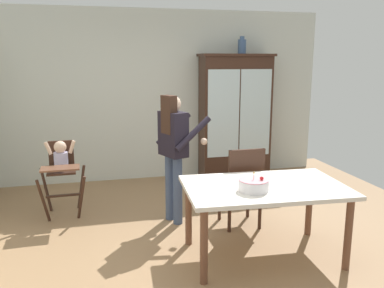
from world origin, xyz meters
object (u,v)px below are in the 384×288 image
china_cabinet (235,116)px  dining_table (264,194)px  dining_chair_far_side (243,182)px  adult_person (174,143)px  high_chair_with_toddler (61,164)px  birthday_cake (254,185)px  ceramic_vase (242,46)px

china_cabinet → dining_table: (-0.67, -2.73, -0.36)m
dining_chair_far_side → china_cabinet: bearing=-107.1°
china_cabinet → adult_person: china_cabinet is taller
adult_person → high_chair_with_toddler: bearing=45.3°
china_cabinet → birthday_cake: size_ratio=7.19×
high_chair_with_toddler → dining_table: high_chair_with_toddler is taller
adult_person → dining_chair_far_side: (0.73, -0.38, -0.41)m
china_cabinet → dining_chair_far_side: china_cabinet is taller
ceramic_vase → high_chair_with_toddler: bearing=-157.9°
high_chair_with_toddler → dining_table: (2.00, -1.61, -0.00)m
dining_table → dining_chair_far_side: (0.05, 0.70, -0.09)m
china_cabinet → dining_table: china_cabinet is taller
birthday_cake → ceramic_vase: bearing=72.0°
china_cabinet → dining_table: bearing=-103.7°
high_chair_with_toddler → dining_table: bearing=-40.7°
dining_table → birthday_cake: (-0.17, -0.13, 0.14)m
high_chair_with_toddler → dining_chair_far_side: bearing=-25.9°
china_cabinet → high_chair_with_toddler: china_cabinet is taller
high_chair_with_toddler → ceramic_vase: bearing=20.3°
high_chair_with_toddler → dining_chair_far_side: 2.24m
dining_table → birthday_cake: birthday_cake is taller
high_chair_with_toddler → dining_chair_far_side: (2.05, -0.92, -0.10)m
ceramic_vase → dining_table: 3.20m
high_chair_with_toddler → birthday_cake: high_chair_with_toddler is taller
china_cabinet → birthday_cake: bearing=-106.3°
birthday_cake → dining_table: bearing=37.2°
ceramic_vase → dining_table: size_ratio=0.17×
ceramic_vase → adult_person: ceramic_vase is taller
ceramic_vase → dining_chair_far_side: size_ratio=0.28×
china_cabinet → ceramic_vase: ceramic_vase is taller
ceramic_vase → birthday_cake: ceramic_vase is taller
ceramic_vase → birthday_cake: bearing=-108.0°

